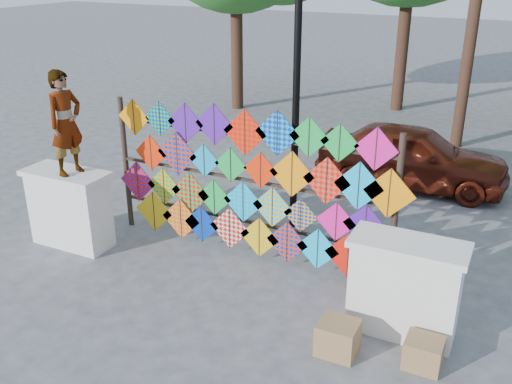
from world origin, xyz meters
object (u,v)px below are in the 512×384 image
kite_rack (251,186)px  vendor_woman (66,123)px  sedan (412,156)px  lamppost (297,74)px

kite_rack → vendor_woman: size_ratio=3.11×
sedan → kite_rack: bearing=155.8°
lamppost → kite_rack: bearing=-98.2°
kite_rack → lamppost: (0.18, 1.28, 1.50)m
kite_rack → sedan: (1.60, 4.13, -0.55)m
vendor_woman → lamppost: lamppost is taller
vendor_woman → lamppost: 3.65m
vendor_woman → lamppost: bearing=-44.8°
lamppost → vendor_woman: bearing=-142.3°
vendor_woman → lamppost: (2.85, 2.20, 0.61)m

